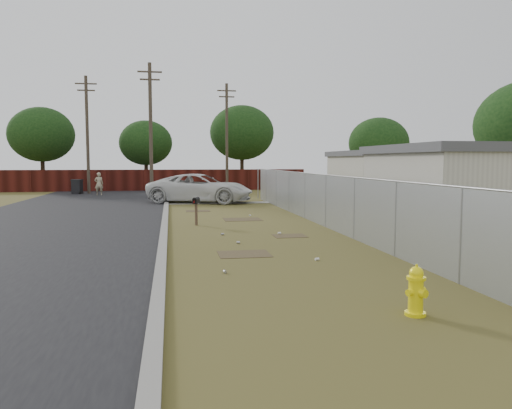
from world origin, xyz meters
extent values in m
plane|color=brown|center=(0.00, 0.00, 0.00)|extent=(120.00, 120.00, 0.00)
cube|color=black|center=(-7.50, 8.00, 0.01)|extent=(9.00, 60.00, 0.02)
cube|color=gray|center=(-3.00, 8.00, 0.06)|extent=(0.25, 60.00, 0.12)
cube|color=gray|center=(0.00, 11.50, 0.01)|extent=(6.20, 1.00, 0.03)
cylinder|color=gray|center=(3.10, -9.00, 1.00)|extent=(0.06, 0.06, 2.00)
cylinder|color=gray|center=(3.10, -6.00, 1.00)|extent=(0.06, 0.06, 2.00)
cylinder|color=gray|center=(3.10, -3.00, 1.00)|extent=(0.06, 0.06, 2.00)
cylinder|color=gray|center=(3.10, 0.00, 1.00)|extent=(0.06, 0.06, 2.00)
cylinder|color=gray|center=(3.10, 3.00, 1.00)|extent=(0.06, 0.06, 2.00)
cylinder|color=gray|center=(3.10, 6.00, 1.00)|extent=(0.06, 0.06, 2.00)
cylinder|color=gray|center=(3.10, 9.00, 1.00)|extent=(0.06, 0.06, 2.00)
cylinder|color=gray|center=(3.10, 12.00, 1.00)|extent=(0.06, 0.06, 2.00)
cylinder|color=gray|center=(3.10, 15.00, 1.00)|extent=(0.06, 0.06, 2.00)
cylinder|color=gray|center=(3.10, 1.00, 2.00)|extent=(0.04, 26.00, 0.04)
cube|color=slate|center=(3.10, 1.00, 1.00)|extent=(0.01, 26.00, 2.00)
cube|color=black|center=(3.16, 1.00, 0.30)|extent=(0.03, 26.00, 0.60)
cube|color=#46140F|center=(-6.00, 25.00, 0.90)|extent=(30.00, 0.12, 1.80)
cylinder|color=#463A2E|center=(-4.00, 16.00, 4.50)|extent=(0.24, 0.24, 9.00)
cube|color=#463A2E|center=(-4.00, 16.00, 8.40)|extent=(1.60, 0.10, 0.10)
cube|color=#463A2E|center=(-4.00, 16.00, 7.90)|extent=(1.30, 0.10, 0.10)
cylinder|color=#463A2E|center=(-9.00, 22.00, 4.50)|extent=(0.24, 0.24, 9.00)
cube|color=#463A2E|center=(-9.00, 22.00, 8.40)|extent=(1.60, 0.10, 0.10)
cube|color=#463A2E|center=(-9.00, 22.00, 7.90)|extent=(1.30, 0.10, 0.10)
cylinder|color=#463A2E|center=(2.00, 24.00, 4.50)|extent=(0.24, 0.24, 9.00)
cube|color=#463A2E|center=(2.00, 24.00, 8.40)|extent=(1.60, 0.10, 0.10)
cube|color=#463A2E|center=(2.00, 24.00, 7.90)|extent=(1.30, 0.10, 0.10)
cube|color=beige|center=(9.00, -2.00, 1.40)|extent=(8.00, 6.00, 2.80)
cube|color=#4D4D52|center=(9.00, -2.00, 2.95)|extent=(8.32, 6.24, 0.30)
cube|color=beige|center=(10.50, 9.00, 1.40)|extent=(7.00, 6.00, 2.80)
cube|color=#4D4D52|center=(10.50, 9.00, 2.95)|extent=(7.28, 6.24, 0.30)
cylinder|color=#332517|center=(-14.00, 29.00, 1.65)|extent=(0.36, 0.36, 3.30)
ellipsoid|color=black|center=(-14.00, 29.00, 4.88)|extent=(5.70, 5.70, 4.84)
cylinder|color=#332517|center=(-5.00, 30.00, 1.43)|extent=(0.36, 0.36, 2.86)
ellipsoid|color=black|center=(-5.00, 30.00, 4.23)|extent=(4.94, 4.94, 4.20)
cylinder|color=#332517|center=(4.00, 29.00, 1.76)|extent=(0.36, 0.36, 3.52)
ellipsoid|color=black|center=(4.00, 29.00, 5.20)|extent=(6.08, 6.08, 5.17)
cylinder|color=#332517|center=(13.00, 18.00, 1.32)|extent=(0.36, 0.36, 2.64)
ellipsoid|color=black|center=(13.00, 18.00, 3.90)|extent=(4.56, 4.56, 3.88)
cylinder|color=#FDEC0D|center=(1.19, -10.81, 0.03)|extent=(0.44, 0.44, 0.06)
cylinder|color=#FDEC0D|center=(1.19, -10.81, 0.33)|extent=(0.31, 0.31, 0.58)
cylinder|color=#FDEC0D|center=(1.19, -10.81, 0.62)|extent=(0.40, 0.40, 0.05)
sphere|color=#FDEC0D|center=(1.19, -10.81, 0.70)|extent=(0.30, 0.30, 0.23)
cylinder|color=#FDEC0D|center=(1.19, -10.81, 0.82)|extent=(0.05, 0.05, 0.06)
cylinder|color=#FDEC0D|center=(1.06, -10.86, 0.40)|extent=(0.13, 0.14, 0.11)
cylinder|color=#FDEC0D|center=(1.32, -10.76, 0.40)|extent=(0.13, 0.14, 0.11)
cylinder|color=#FDEC0D|center=(1.24, -10.94, 0.40)|extent=(0.17, 0.16, 0.14)
cube|color=brown|center=(-1.77, 1.39, 0.46)|extent=(0.11, 0.11, 0.92)
cube|color=black|center=(-1.77, 1.39, 0.94)|extent=(0.32, 0.47, 0.16)
cylinder|color=black|center=(-1.77, 1.39, 1.03)|extent=(0.32, 0.47, 0.16)
cube|color=#B00E0C|center=(-1.86, 1.17, 0.94)|extent=(0.03, 0.04, 0.09)
imported|color=silver|center=(-0.95, 12.13, 0.88)|extent=(6.92, 4.85, 1.76)
imported|color=tan|center=(-7.95, 19.80, 0.85)|extent=(0.65, 0.46, 1.70)
cube|color=black|center=(-9.79, 21.55, 0.53)|extent=(0.79, 0.79, 1.06)
cube|color=black|center=(-9.79, 21.55, 1.08)|extent=(0.87, 0.87, 0.09)
cylinder|color=black|center=(-9.55, 21.16, 0.11)|extent=(0.10, 0.23, 0.22)
cylinder|color=white|center=(0.90, -6.18, 0.04)|extent=(0.11, 0.09, 0.07)
cylinder|color=#A6A6AA|center=(-0.72, -3.25, 0.04)|extent=(0.12, 0.10, 0.07)
cylinder|color=white|center=(0.95, -1.53, 0.04)|extent=(0.11, 0.08, 0.07)
cylinder|color=#A6A6AA|center=(-1.57, -7.22, 0.04)|extent=(0.09, 0.11, 0.07)
cylinder|color=white|center=(0.84, 4.25, 0.04)|extent=(0.11, 0.12, 0.07)
cylinder|color=#A6A6AA|center=(-1.03, -1.43, 0.04)|extent=(0.12, 0.11, 0.07)
camera|label=1|loc=(-2.74, -18.25, 2.53)|focal=35.00mm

